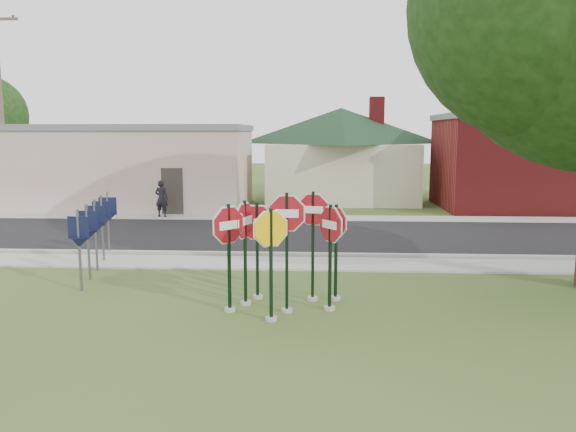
# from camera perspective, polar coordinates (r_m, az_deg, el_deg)

# --- Properties ---
(ground) EXTENTS (120.00, 120.00, 0.00)m
(ground) POSITION_cam_1_polar(r_m,az_deg,el_deg) (11.14, -0.90, -11.52)
(ground) COLOR #35511E
(ground) RESTS_ON ground
(sidewalk_near) EXTENTS (60.00, 1.60, 0.06)m
(sidewalk_near) POSITION_cam_1_polar(r_m,az_deg,el_deg) (16.40, 0.45, -4.85)
(sidewalk_near) COLOR gray
(sidewalk_near) RESTS_ON ground
(road) EXTENTS (60.00, 7.00, 0.04)m
(road) POSITION_cam_1_polar(r_m,az_deg,el_deg) (20.80, 1.03, -2.03)
(road) COLOR black
(road) RESTS_ON ground
(sidewalk_far) EXTENTS (60.00, 1.60, 0.06)m
(sidewalk_far) POSITION_cam_1_polar(r_m,az_deg,el_deg) (25.04, 1.39, -0.21)
(sidewalk_far) COLOR gray
(sidewalk_far) RESTS_ON ground
(curb) EXTENTS (60.00, 0.20, 0.14)m
(curb) POSITION_cam_1_polar(r_m,az_deg,el_deg) (17.37, 0.60, -3.96)
(curb) COLOR gray
(curb) RESTS_ON ground
(stop_sign_center) EXTENTS (1.08, 0.24, 2.68)m
(stop_sign_center) POSITION_cam_1_polar(r_m,az_deg,el_deg) (11.77, -0.12, -1.94)
(stop_sign_center) COLOR #9C9A91
(stop_sign_center) RESTS_ON ground
(stop_sign_yellow) EXTENTS (0.93, 0.49, 2.42)m
(stop_sign_yellow) POSITION_cam_1_polar(r_m,az_deg,el_deg) (11.29, -1.75, -3.48)
(stop_sign_yellow) COLOR #9C9A91
(stop_sign_yellow) RESTS_ON ground
(stop_sign_left) EXTENTS (0.78, 0.83, 2.44)m
(stop_sign_left) POSITION_cam_1_polar(r_m,az_deg,el_deg) (11.94, -6.03, -2.68)
(stop_sign_left) COLOR #9C9A91
(stop_sign_left) RESTS_ON ground
(stop_sign_right) EXTENTS (0.64, 0.88, 2.41)m
(stop_sign_right) POSITION_cam_1_polar(r_m,az_deg,el_deg) (12.00, 4.31, -2.74)
(stop_sign_right) COLOR #9C9A91
(stop_sign_right) RESTS_ON ground
(stop_sign_back_right) EXTENTS (1.00, 0.24, 2.61)m
(stop_sign_back_right) POSITION_cam_1_polar(r_m,az_deg,el_deg) (12.66, 2.55, -1.55)
(stop_sign_back_right) COLOR #9C9A91
(stop_sign_back_right) RESTS_ON ground
(stop_sign_back_left) EXTENTS (1.13, 0.24, 2.35)m
(stop_sign_back_left) POSITION_cam_1_polar(r_m,az_deg,el_deg) (12.83, -3.15, -2.18)
(stop_sign_back_left) COLOR #9C9A91
(stop_sign_back_left) RESTS_ON ground
(stop_sign_far_right) EXTENTS (0.59, 0.78, 2.30)m
(stop_sign_far_right) POSITION_cam_1_polar(r_m,az_deg,el_deg) (12.76, 4.91, -2.52)
(stop_sign_far_right) COLOR #9C9A91
(stop_sign_far_right) RESTS_ON ground
(stop_sign_far_left) EXTENTS (0.43, 1.04, 2.46)m
(stop_sign_far_left) POSITION_cam_1_polar(r_m,az_deg,el_deg) (12.35, -4.39, -2.22)
(stop_sign_far_left) COLOR #9C9A91
(stop_sign_far_left) RESTS_ON ground
(route_sign_row) EXTENTS (1.43, 4.63, 2.00)m
(route_sign_row) POSITION_cam_1_polar(r_m,az_deg,el_deg) (16.36, -18.98, -1.09)
(route_sign_row) COLOR #59595E
(route_sign_row) RESTS_ON ground
(building_stucco) EXTENTS (12.20, 6.20, 4.20)m
(building_stucco) POSITION_cam_1_polar(r_m,az_deg,el_deg) (30.11, -15.82, 4.99)
(building_stucco) COLOR beige
(building_stucco) RESTS_ON ground
(building_house) EXTENTS (11.60, 11.60, 6.20)m
(building_house) POSITION_cam_1_polar(r_m,az_deg,el_deg) (32.47, 5.40, 8.15)
(building_house) COLOR beige
(building_house) RESTS_ON ground
(building_brick) EXTENTS (10.20, 6.20, 4.75)m
(building_brick) POSITION_cam_1_polar(r_m,az_deg,el_deg) (31.09, 24.45, 5.12)
(building_brick) COLOR maroon
(building_brick) RESTS_ON ground
(utility_pole_near) EXTENTS (2.20, 0.26, 9.50)m
(utility_pole_near) POSITION_cam_1_polar(r_m,az_deg,el_deg) (29.60, -27.18, 9.79)
(utility_pole_near) COLOR #4C3E32
(utility_pole_near) RESTS_ON ground
(pedestrian) EXTENTS (0.65, 0.48, 1.65)m
(pedestrian) POSITION_cam_1_polar(r_m,az_deg,el_deg) (25.79, -12.73, 1.75)
(pedestrian) COLOR black
(pedestrian) RESTS_ON sidewalk_far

